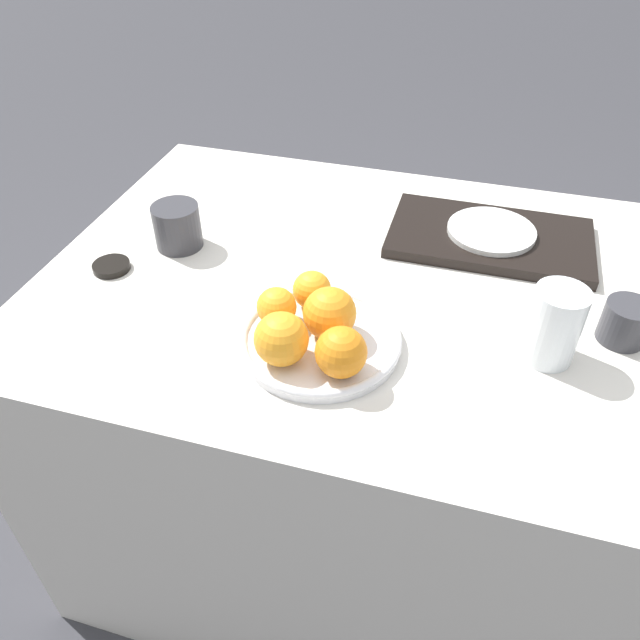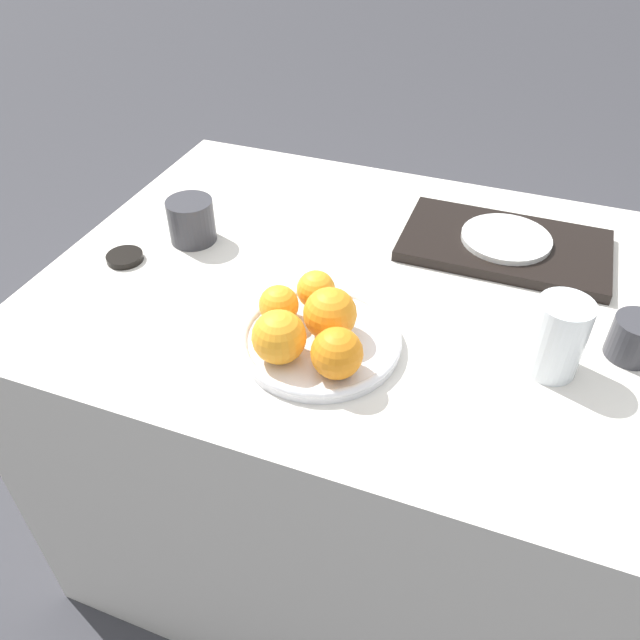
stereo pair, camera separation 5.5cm
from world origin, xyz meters
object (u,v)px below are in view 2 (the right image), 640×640
(orange_1, at_px, (279,337))
(orange_3, at_px, (337,353))
(orange_4, at_px, (279,305))
(water_glass, at_px, (557,337))
(cup_1, at_px, (191,221))
(orange_2, at_px, (316,290))
(serving_tray, at_px, (505,245))
(orange_0, at_px, (330,314))
(side_plate, at_px, (506,238))
(fruit_platter, at_px, (320,340))
(soy_dish, at_px, (125,257))
(cup_0, at_px, (634,338))

(orange_1, xyz_separation_m, orange_3, (0.09, -0.00, -0.00))
(orange_4, bearing_deg, water_glass, 7.65)
(cup_1, bearing_deg, orange_2, -22.73)
(orange_2, distance_m, orange_4, 0.07)
(serving_tray, bearing_deg, orange_1, -122.00)
(orange_1, height_order, orange_4, orange_1)
(orange_0, relative_size, water_glass, 0.67)
(side_plate, height_order, cup_1, cup_1)
(orange_2, height_order, cup_1, cup_1)
(fruit_platter, distance_m, orange_0, 0.05)
(cup_1, bearing_deg, soy_dish, -128.21)
(serving_tray, bearing_deg, water_glass, -70.60)
(orange_2, height_order, cup_0, orange_2)
(orange_2, xyz_separation_m, orange_3, (0.08, -0.13, 0.01))
(orange_4, height_order, serving_tray, orange_4)
(side_plate, bearing_deg, orange_1, -122.00)
(orange_3, bearing_deg, orange_4, 147.36)
(water_glass, relative_size, side_plate, 0.74)
(orange_3, relative_size, side_plate, 0.46)
(orange_2, bearing_deg, serving_tray, 48.29)
(orange_1, height_order, water_glass, water_glass)
(orange_0, height_order, cup_1, orange_0)
(fruit_platter, distance_m, orange_4, 0.08)
(orange_0, bearing_deg, water_glass, 10.31)
(orange_4, xyz_separation_m, water_glass, (0.40, 0.05, 0.01))
(orange_0, bearing_deg, orange_1, -124.61)
(orange_0, distance_m, cup_0, 0.44)
(soy_dish, bearing_deg, orange_1, -22.24)
(serving_tray, xyz_separation_m, cup_1, (-0.55, -0.17, 0.03))
(fruit_platter, distance_m, side_plate, 0.43)
(water_glass, bearing_deg, fruit_platter, -167.86)
(orange_4, xyz_separation_m, serving_tray, (0.30, 0.34, -0.04))
(orange_1, relative_size, cup_1, 0.92)
(orange_4, height_order, water_glass, water_glass)
(cup_1, height_order, soy_dish, cup_1)
(side_plate, distance_m, cup_1, 0.57)
(orange_3, distance_m, serving_tray, 0.46)
(orange_4, distance_m, soy_dish, 0.34)
(orange_4, height_order, cup_0, orange_4)
(serving_tray, bearing_deg, cup_1, -163.03)
(fruit_platter, bearing_deg, soy_dish, 167.47)
(orange_0, relative_size, orange_3, 1.09)
(orange_1, distance_m, orange_2, 0.13)
(orange_1, height_order, cup_0, orange_1)
(orange_1, xyz_separation_m, orange_2, (0.01, 0.13, -0.01))
(cup_0, bearing_deg, orange_0, -163.17)
(orange_0, distance_m, side_plate, 0.41)
(fruit_platter, distance_m, serving_tray, 0.42)
(serving_tray, bearing_deg, orange_3, -112.73)
(orange_2, bearing_deg, side_plate, 48.29)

